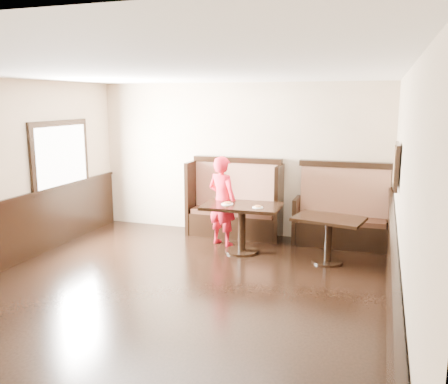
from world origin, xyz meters
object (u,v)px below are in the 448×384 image
at_px(booth_main, 235,207).
at_px(child, 222,201).
at_px(table_main, 242,216).
at_px(booth_neighbor, 342,218).
at_px(table_neighbor, 328,229).

height_order(booth_main, child, child).
height_order(booth_main, table_main, booth_main).
relative_size(booth_main, booth_neighbor, 1.06).
xyz_separation_m(booth_neighbor, table_neighbor, (-0.13, -0.99, 0.06)).
bearing_deg(booth_neighbor, table_main, -148.69).
bearing_deg(booth_main, child, -92.57).
relative_size(booth_main, table_neighbor, 1.53).
relative_size(booth_neighbor, child, 1.06).
relative_size(booth_main, table_main, 1.35).
bearing_deg(child, booth_neighbor, -141.19).
bearing_deg(table_neighbor, booth_main, 162.80).
distance_m(booth_neighbor, table_main, 1.81).
height_order(booth_main, booth_neighbor, same).
relative_size(table_main, child, 0.84).
relative_size(table_neighbor, child, 0.74).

